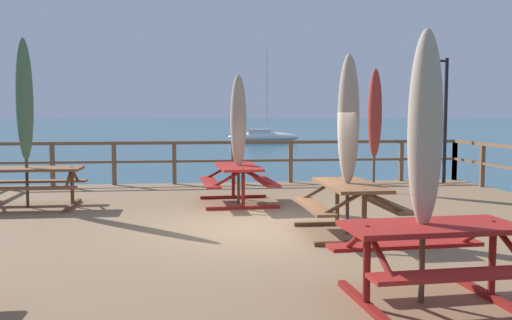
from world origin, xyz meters
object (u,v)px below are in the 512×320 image
at_px(picnic_table_front_left, 238,176).
at_px(patio_umbrella_tall_mid_left, 238,122).
at_px(picnic_table_mid_left, 431,247).
at_px(picnic_table_mid_right, 350,197).
at_px(patio_umbrella_tall_back_right, 375,114).
at_px(lamp_post_hooked, 441,101).
at_px(picnic_table_back_left, 24,178).
at_px(patio_umbrella_tall_back_left, 425,130).
at_px(patio_umbrella_short_mid, 24,100).
at_px(sailboat_distant, 263,136).
at_px(patio_umbrella_tall_front, 348,120).

distance_m(picnic_table_front_left, patio_umbrella_tall_mid_left, 1.08).
bearing_deg(picnic_table_mid_left, patio_umbrella_tall_mid_left, 101.33).
height_order(picnic_table_mid_right, patio_umbrella_tall_back_right, patio_umbrella_tall_back_right).
distance_m(picnic_table_front_left, lamp_post_hooked, 6.27).
xyz_separation_m(picnic_table_mid_left, picnic_table_mid_right, (0.12, 3.14, 0.00)).
bearing_deg(picnic_table_mid_right, patio_umbrella_tall_mid_left, 113.64).
bearing_deg(picnic_table_back_left, picnic_table_mid_left, -49.20).
bearing_deg(picnic_table_mid_right, picnic_table_back_left, 150.66).
bearing_deg(patio_umbrella_tall_mid_left, patio_umbrella_tall_back_left, -79.21).
height_order(patio_umbrella_short_mid, patio_umbrella_tall_back_right, patio_umbrella_short_mid).
distance_m(picnic_table_mid_right, sailboat_distant, 39.96).
distance_m(patio_umbrella_short_mid, patio_umbrella_tall_back_right, 7.43).
distance_m(patio_umbrella_tall_back_left, lamp_post_hooked, 9.86).
distance_m(patio_umbrella_tall_mid_left, sailboat_distant, 37.04).
bearing_deg(picnic_table_mid_left, picnic_table_mid_right, 87.84).
relative_size(patio_umbrella_short_mid, patio_umbrella_tall_back_left, 1.25).
height_order(picnic_table_front_left, patio_umbrella_tall_front, patio_umbrella_tall_front).
xyz_separation_m(picnic_table_mid_left, patio_umbrella_short_mid, (-5.32, 6.26, 1.49)).
relative_size(picnic_table_mid_left, lamp_post_hooked, 0.54).
height_order(picnic_table_back_left, patio_umbrella_tall_back_left, patio_umbrella_tall_back_left).
distance_m(patio_umbrella_tall_back_left, sailboat_distant, 43.09).
height_order(picnic_table_front_left, sailboat_distant, sailboat_distant).
bearing_deg(patio_umbrella_tall_front, picnic_table_mid_right, -42.57).
relative_size(patio_umbrella_tall_back_left, patio_umbrella_tall_front, 0.97).
height_order(patio_umbrella_tall_back_left, patio_umbrella_tall_front, patio_umbrella_tall_front).
height_order(picnic_table_mid_left, picnic_table_mid_right, same).
xyz_separation_m(picnic_table_front_left, patio_umbrella_tall_mid_left, (0.02, 0.05, 1.08)).
bearing_deg(sailboat_distant, patio_umbrella_tall_back_left, -95.53).
bearing_deg(lamp_post_hooked, picnic_table_mid_left, -114.94).
relative_size(picnic_table_mid_right, patio_umbrella_tall_front, 0.66).
xyz_separation_m(picnic_table_mid_left, patio_umbrella_tall_front, (0.09, 3.16, 1.15)).
relative_size(patio_umbrella_short_mid, patio_umbrella_tall_front, 1.21).
xyz_separation_m(picnic_table_back_left, picnic_table_mid_right, (5.49, -3.08, -0.01)).
distance_m(patio_umbrella_tall_back_right, lamp_post_hooked, 2.56).
xyz_separation_m(picnic_table_mid_left, patio_umbrella_tall_back_left, (-0.07, 0.04, 1.09)).
distance_m(picnic_table_back_left, picnic_table_front_left, 4.09).
height_order(picnic_table_mid_left, patio_umbrella_tall_mid_left, patio_umbrella_tall_mid_left).
xyz_separation_m(patio_umbrella_short_mid, patio_umbrella_tall_back_left, (5.25, -6.21, -0.40)).
distance_m(picnic_table_back_left, picnic_table_mid_right, 6.29).
relative_size(picnic_table_back_left, patio_umbrella_tall_back_left, 0.83).
bearing_deg(patio_umbrella_tall_mid_left, picnic_table_mid_left, -78.67).
height_order(patio_umbrella_tall_back_right, sailboat_distant, sailboat_distant).
bearing_deg(patio_umbrella_tall_back_right, patio_umbrella_tall_back_left, -105.16).
height_order(picnic_table_back_left, patio_umbrella_tall_back_right, patio_umbrella_tall_back_right).
relative_size(picnic_table_mid_left, patio_umbrella_tall_back_right, 0.61).
height_order(picnic_table_front_left, patio_umbrella_tall_mid_left, patio_umbrella_tall_mid_left).
bearing_deg(picnic_table_mid_right, picnic_table_front_left, 114.22).
relative_size(picnic_table_back_left, picnic_table_mid_right, 1.22).
bearing_deg(patio_umbrella_tall_back_right, picnic_table_mid_right, -112.58).
xyz_separation_m(patio_umbrella_tall_back_left, patio_umbrella_tall_back_right, (2.05, 7.58, 0.15)).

